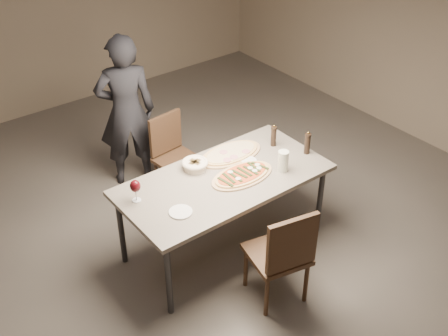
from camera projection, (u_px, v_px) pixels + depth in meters
room at (224, 109)px, 4.36m from camera, size 7.00×7.00×7.00m
dining_table at (224, 183)px, 4.75m from camera, size 1.80×0.90×0.75m
zucchini_pizza at (242, 175)px, 4.73m from camera, size 0.59×0.33×0.05m
ham_pizza at (231, 153)px, 5.01m from camera, size 0.63×0.35×0.04m
bread_basket at (195, 164)px, 4.80m from camera, size 0.23×0.23×0.08m
oil_dish at (249, 161)px, 4.92m from camera, size 0.14×0.14×0.02m
pepper_mill_left at (274, 136)px, 5.10m from camera, size 0.06×0.06×0.22m
pepper_mill_right at (307, 143)px, 4.98m from camera, size 0.06×0.06×0.22m
carafe at (283, 161)px, 4.76m from camera, size 0.09×0.09×0.19m
wine_glass at (135, 187)px, 4.39m from camera, size 0.09×0.09×0.19m
side_plate at (181, 212)px, 4.33m from camera, size 0.18×0.18×0.01m
chair_near at (283, 252)px, 4.30m from camera, size 0.52×0.52×0.92m
chair_far at (173, 151)px, 5.60m from camera, size 0.44×0.44×0.84m
diner at (126, 112)px, 5.56m from camera, size 0.69×0.58×1.62m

